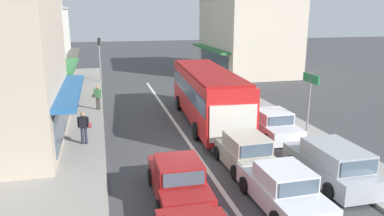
{
  "coord_description": "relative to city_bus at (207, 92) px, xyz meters",
  "views": [
    {
      "loc": [
        -4.17,
        -16.82,
        6.56
      ],
      "look_at": [
        0.76,
        3.29,
        1.2
      ],
      "focal_mm": 35.0,
      "sensor_mm": 36.0,
      "label": 1
    }
  ],
  "objects": [
    {
      "name": "ground_plane",
      "position": [
        -1.91,
        -4.13,
        -1.88
      ],
      "size": [
        140.0,
        140.0,
        0.0
      ],
      "primitive_type": "plane",
      "color": "#3F3F42"
    },
    {
      "name": "lane_centre_line",
      "position": [
        -1.91,
        -0.13,
        -1.88
      ],
      "size": [
        0.2,
        28.0,
        0.01
      ],
      "primitive_type": "cube",
      "color": "silver",
      "rests_on": "ground"
    },
    {
      "name": "sidewalk_left",
      "position": [
        -8.71,
        1.87,
        -1.81
      ],
      "size": [
        5.2,
        44.0,
        0.14
      ],
      "primitive_type": "cube",
      "color": "gray",
      "rests_on": "ground"
    },
    {
      "name": "kerb_right",
      "position": [
        4.29,
        1.87,
        -1.82
      ],
      "size": [
        2.8,
        44.0,
        0.12
      ],
      "primitive_type": "cube",
      "color": "gray",
      "rests_on": "ground"
    },
    {
      "name": "shopfront_mid_block",
      "position": [
        -12.09,
        7.66,
        1.97
      ],
      "size": [
        7.6,
        9.05,
        7.71
      ],
      "color": "silver",
      "rests_on": "ground"
    },
    {
      "name": "shopfront_far_end",
      "position": [
        -12.09,
        16.74,
        1.61
      ],
      "size": [
        7.2,
        8.78,
        7.0
      ],
      "color": "silver",
      "rests_on": "ground"
    },
    {
      "name": "building_right_far",
      "position": [
        9.57,
        17.83,
        2.14
      ],
      "size": [
        8.55,
        12.19,
        8.06
      ],
      "color": "beige",
      "rests_on": "ground"
    },
    {
      "name": "city_bus",
      "position": [
        0.0,
        0.0,
        0.0
      ],
      "size": [
        3.18,
        10.98,
        3.23
      ],
      "color": "red",
      "rests_on": "ground"
    },
    {
      "name": "sedan_queue_far_back",
      "position": [
        -0.28,
        -10.33,
        -1.22
      ],
      "size": [
        1.96,
        4.23,
        1.47
      ],
      "color": "silver",
      "rests_on": "ground"
    },
    {
      "name": "sedan_adjacent_lane_trail",
      "position": [
        -3.61,
        -8.81,
        -1.22
      ],
      "size": [
        1.95,
        4.23,
        1.47
      ],
      "color": "maroon",
      "rests_on": "ground"
    },
    {
      "name": "hatchback_adjacent_lane_lead",
      "position": [
        -0.32,
        -6.89,
        -1.17
      ],
      "size": [
        1.9,
        3.74,
        1.54
      ],
      "color": "#B7B29E",
      "rests_on": "ground"
    },
    {
      "name": "parked_wagon_kerb_front",
      "position": [
        2.5,
        -8.99,
        -1.14
      ],
      "size": [
        1.96,
        4.51,
        1.58
      ],
      "color": "#9EA3A8",
      "rests_on": "ground"
    },
    {
      "name": "parked_sedan_kerb_second",
      "position": [
        2.67,
        -3.32,
        -1.22
      ],
      "size": [
        1.9,
        4.2,
        1.47
      ],
      "color": "silver",
      "rests_on": "ground"
    },
    {
      "name": "parked_sedan_kerb_third",
      "position": [
        2.51,
        2.69,
        -1.22
      ],
      "size": [
        1.99,
        4.25,
        1.47
      ],
      "color": "#B7B29E",
      "rests_on": "ground"
    },
    {
      "name": "parked_hatchback_kerb_rear",
      "position": [
        2.69,
        7.92,
        -1.17
      ],
      "size": [
        1.92,
        3.76,
        1.54
      ],
      "color": "#1E6638",
      "rests_on": "ground"
    },
    {
      "name": "traffic_light_downstreet",
      "position": [
        -6.12,
        15.21,
        0.97
      ],
      "size": [
        0.33,
        0.24,
        4.2
      ],
      "color": "gray",
      "rests_on": "ground"
    },
    {
      "name": "directional_road_sign",
      "position": [
        4.14,
        -4.37,
        0.8
      ],
      "size": [
        0.1,
        1.4,
        3.6
      ],
      "color": "gray",
      "rests_on": "ground"
    },
    {
      "name": "pedestrian_with_handbag_near",
      "position": [
        -7.08,
        -2.51,
        -0.81
      ],
      "size": [
        0.66,
        0.33,
        1.63
      ],
      "color": "#232838",
      "rests_on": "sidewalk_left"
    },
    {
      "name": "pedestrian_browsing_midblock",
      "position": [
        -6.41,
        4.25,
        -0.81
      ],
      "size": [
        0.64,
        0.45,
        1.63
      ],
      "color": "#4C4742",
      "rests_on": "sidewalk_left"
    }
  ]
}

